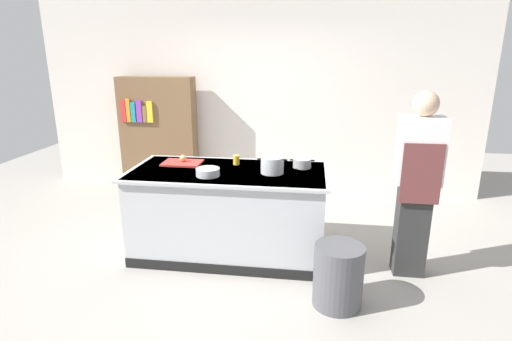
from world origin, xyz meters
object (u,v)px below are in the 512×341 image
at_px(mixing_bowl, 208,172).
at_px(bookshelf, 159,136).
at_px(juice_cup, 236,160).
at_px(trash_bin, 338,276).
at_px(person_chef, 417,182).
at_px(stock_pot, 272,165).
at_px(sauce_pan, 302,163).
at_px(onion, 183,158).

relative_size(mixing_bowl, bookshelf, 0.13).
xyz_separation_m(juice_cup, bookshelf, (-1.46, 1.58, -0.10)).
bearing_deg(trash_bin, person_chef, 41.28).
relative_size(mixing_bowl, person_chef, 0.13).
distance_m(person_chef, bookshelf, 3.74).
height_order(mixing_bowl, trash_bin, mixing_bowl).
relative_size(stock_pot, sauce_pan, 1.15).
xyz_separation_m(onion, person_chef, (2.29, -0.36, -0.04)).
xyz_separation_m(person_chef, bookshelf, (-3.18, 1.97, -0.06)).
relative_size(trash_bin, person_chef, 0.31).
bearing_deg(bookshelf, mixing_bowl, -57.84).
height_order(mixing_bowl, person_chef, person_chef).
distance_m(stock_pot, bookshelf, 2.61).
xyz_separation_m(stock_pot, sauce_pan, (0.28, 0.24, -0.03)).
relative_size(onion, mixing_bowl, 0.31).
bearing_deg(stock_pot, person_chef, -5.83).
bearing_deg(mixing_bowl, onion, 132.68).
bearing_deg(juice_cup, trash_bin, -44.13).
relative_size(sauce_pan, person_chef, 0.15).
distance_m(onion, person_chef, 2.32).
height_order(stock_pot, mixing_bowl, stock_pot).
distance_m(trash_bin, bookshelf, 3.63).
bearing_deg(person_chef, sauce_pan, 64.90).
bearing_deg(onion, mixing_bowl, -47.32).
distance_m(mixing_bowl, bookshelf, 2.37).
xyz_separation_m(mixing_bowl, juice_cup, (0.19, 0.43, 0.01)).
bearing_deg(mixing_bowl, sauce_pan, 25.09).
bearing_deg(onion, stock_pot, -13.29).
distance_m(juice_cup, trash_bin, 1.59).
bearing_deg(juice_cup, stock_pot, -32.45).
relative_size(juice_cup, trash_bin, 0.19).
distance_m(sauce_pan, person_chef, 1.10).
distance_m(sauce_pan, juice_cup, 0.68).
bearing_deg(onion, sauce_pan, 0.29).
relative_size(mixing_bowl, juice_cup, 2.27).
bearing_deg(bookshelf, sauce_pan, -36.71).
height_order(stock_pot, person_chef, person_chef).
xyz_separation_m(stock_pot, mixing_bowl, (-0.60, -0.18, -0.04)).
height_order(juice_cup, trash_bin, juice_cup).
xyz_separation_m(onion, trash_bin, (1.60, -0.97, -0.69)).
bearing_deg(onion, bookshelf, 119.02).
xyz_separation_m(mixing_bowl, trash_bin, (1.22, -0.57, -0.67)).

